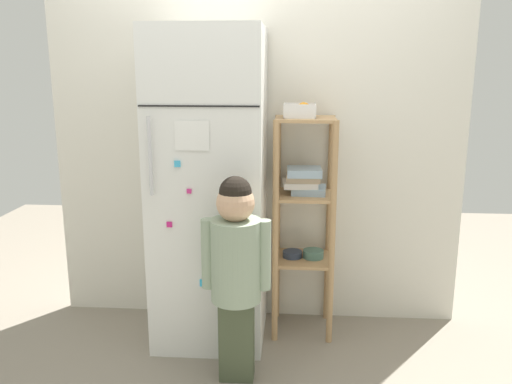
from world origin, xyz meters
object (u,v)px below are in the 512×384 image
Objects in this scene: refrigerator at (210,190)px; child_standing at (236,260)px; pantry_shelf_unit at (304,205)px; fruit_bin at (302,111)px.

child_standing is at bearing -65.94° from refrigerator.
pantry_shelf_unit is at bearing 12.00° from refrigerator.
refrigerator is 0.57m from pantry_shelf_unit.
pantry_shelf_unit is at bearing 19.78° from fruit_bin.
fruit_bin reaches higher than child_standing.
refrigerator reaches higher than child_standing.
fruit_bin is at bearing 11.68° from refrigerator.
pantry_shelf_unit is (0.55, 0.12, -0.11)m from refrigerator.
fruit_bin is at bearing 60.08° from child_standing.
child_standing is at bearing -119.92° from fruit_bin.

